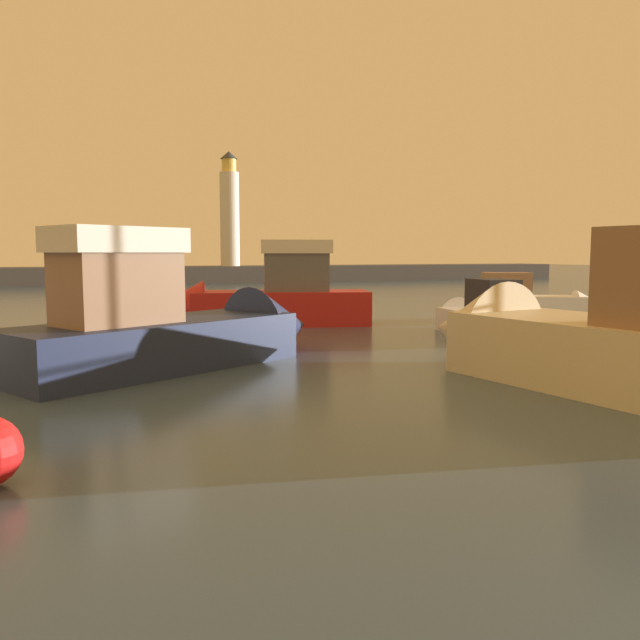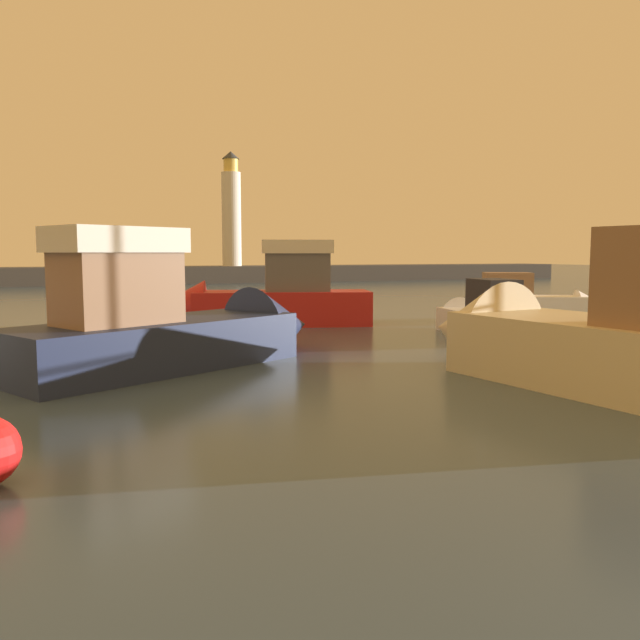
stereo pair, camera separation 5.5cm
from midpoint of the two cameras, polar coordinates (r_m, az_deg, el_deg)
The scene contains 8 objects.
ground_plane at distance 33.06m, azimuth -9.86°, elevation 0.80°, with size 220.00×220.00×0.00m, color #384C60.
breakwater at distance 63.87m, azimuth -15.05°, elevation 3.84°, with size 89.87×5.16×1.62m, color #423F3D.
lighthouse at distance 65.23m, azimuth -7.98°, elevation 9.38°, with size 1.88×1.88×11.17m.
motorboat_0 at distance 23.85m, azimuth 13.48°, elevation 0.32°, with size 2.23×6.04×2.32m.
motorboat_1 at distance 29.51m, azimuth 18.47°, elevation 1.38°, with size 6.05×3.87×2.23m.
motorboat_2 at distance 26.15m, azimuth -5.25°, elevation 1.92°, with size 8.86×4.27×3.72m.
motorboat_4 at distance 17.29m, azimuth -11.30°, elevation -0.46°, with size 9.32×6.77×4.07m.
motorboat_5 at distance 15.62m, azimuth 20.93°, elevation -1.41°, with size 4.44×9.86×3.99m.
Camera 1 is at (-6.05, -1.20, 2.90)m, focal length 36.39 mm.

